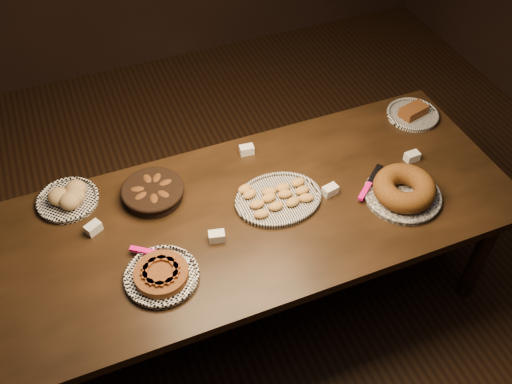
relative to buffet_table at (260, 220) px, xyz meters
name	(u,v)px	position (x,y,z in m)	size (l,w,h in m)	color
ground	(259,300)	(0.00, 0.00, -0.68)	(5.00, 5.00, 0.00)	black
buffet_table	(260,220)	(0.00, 0.00, 0.00)	(2.40, 1.00, 0.75)	black
apple_tart_plate	(161,275)	(-0.52, -0.20, 0.10)	(0.31, 0.34, 0.06)	white
madeleine_platter	(278,198)	(0.10, 0.02, 0.09)	(0.41, 0.33, 0.05)	black
bundt_cake_plate	(404,190)	(0.65, -0.18, 0.12)	(0.40, 0.40, 0.11)	black
croissant_basket	(153,192)	(-0.43, 0.26, 0.12)	(0.29, 0.29, 0.07)	black
bread_roll_plate	(69,197)	(-0.80, 0.37, 0.11)	(0.29, 0.29, 0.09)	white
loaf_plate	(413,114)	(1.02, 0.32, 0.09)	(0.28, 0.28, 0.06)	black
tent_cards	(264,190)	(0.06, 0.09, 0.10)	(1.63, 0.53, 0.04)	white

